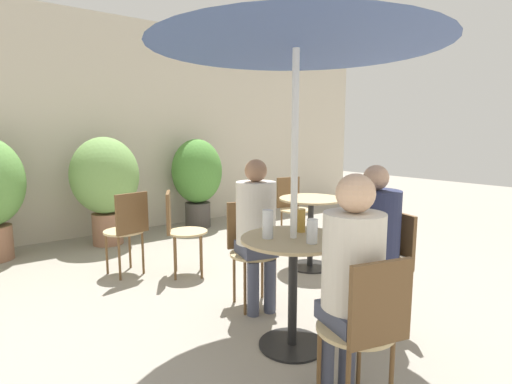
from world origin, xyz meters
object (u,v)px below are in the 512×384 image
at_px(seated_person_2, 257,221).
at_px(beer_glass_0, 268,224).
at_px(bistro_chair_5, 128,225).
at_px(seated_person_0, 351,270).
at_px(bistro_chair_3, 292,203).
at_px(beer_glass_1, 312,231).
at_px(potted_plant_2, 197,175).
at_px(bistro_chair_0, 367,323).
at_px(bistro_chair_4, 179,225).
at_px(potted_plant_1, 105,180).
at_px(beer_glass_2, 301,220).
at_px(cafe_table_near, 293,270).
at_px(seated_person_1, 372,234).
at_px(bistro_chair_1, 387,258).
at_px(bistro_chair_2, 250,242).
at_px(cafe_table_far, 311,219).
at_px(umbrella, 296,24).

height_order(seated_person_2, beer_glass_0, seated_person_2).
distance_m(bistro_chair_5, seated_person_0, 2.58).
height_order(bistro_chair_3, bistro_chair_5, same).
relative_size(beer_glass_1, potted_plant_2, 0.11).
bearing_deg(bistro_chair_0, bistro_chair_4, -80.00).
bearing_deg(bistro_chair_0, beer_glass_1, -94.16).
bearing_deg(potted_plant_1, beer_glass_2, -83.58).
xyz_separation_m(cafe_table_near, bistro_chair_5, (-0.40, 1.95, -0.01)).
xyz_separation_m(beer_glass_0, beer_glass_2, (0.28, -0.01, -0.01)).
bearing_deg(seated_person_1, bistro_chair_5, -139.92).
xyz_separation_m(seated_person_1, beer_glass_0, (-0.74, 0.25, 0.13)).
bearing_deg(bistro_chair_1, potted_plant_1, -149.95).
height_order(bistro_chair_2, beer_glass_0, beer_glass_0).
bearing_deg(bistro_chair_2, bistro_chair_0, -90.00).
relative_size(cafe_table_far, seated_person_0, 0.61).
xyz_separation_m(cafe_table_far, beer_glass_0, (-1.36, -0.98, 0.32)).
height_order(bistro_chair_4, seated_person_0, seated_person_0).
bearing_deg(seated_person_2, beer_glass_0, -105.41).
bearing_deg(beer_glass_2, seated_person_1, -27.64).
relative_size(beer_glass_0, beer_glass_2, 1.15).
bearing_deg(seated_person_2, seated_person_1, -45.12).
bearing_deg(potted_plant_2, beer_glass_2, -107.07).
height_order(cafe_table_near, seated_person_0, seated_person_0).
xyz_separation_m(bistro_chair_1, bistro_chair_2, (-0.55, 0.93, 0.00)).
distance_m(cafe_table_near, bistro_chair_0, 0.76).
bearing_deg(seated_person_2, beer_glass_2, -76.83).
distance_m(beer_glass_0, beer_glass_1, 0.29).
bearing_deg(cafe_table_near, bistro_chair_2, 75.33).
bearing_deg(beer_glass_0, beer_glass_2, -1.54).
relative_size(seated_person_0, potted_plant_2, 0.92).
relative_size(bistro_chair_2, bistro_chair_3, 1.00).
xyz_separation_m(bistro_chair_1, umbrella, (-0.74, 0.19, 1.54)).
distance_m(cafe_table_near, bistro_chair_3, 2.58).
xyz_separation_m(cafe_table_far, beer_glass_1, (-1.22, -1.23, 0.30)).
xyz_separation_m(seated_person_2, potted_plant_1, (-0.37, 2.67, 0.11)).
distance_m(bistro_chair_2, beer_glass_0, 0.80).
distance_m(cafe_table_far, beer_glass_1, 1.76).
xyz_separation_m(cafe_table_near, beer_glass_2, (0.14, 0.08, 0.30)).
bearing_deg(bistro_chair_5, bistro_chair_1, 107.79).
bearing_deg(beer_glass_1, bistro_chair_2, 78.05).
relative_size(cafe_table_near, cafe_table_far, 1.00).
xyz_separation_m(cafe_table_near, bistro_chair_1, (0.74, -0.19, -0.01)).
relative_size(bistro_chair_5, potted_plant_2, 0.64).
distance_m(seated_person_2, potted_plant_2, 3.00).
relative_size(bistro_chair_0, seated_person_2, 0.70).
bearing_deg(potted_plant_1, beer_glass_0, -88.65).
bearing_deg(cafe_table_far, seated_person_2, -156.33).
bearing_deg(bistro_chair_4, bistro_chair_5, 82.63).
relative_size(cafe_table_far, seated_person_2, 0.61).
bearing_deg(bistro_chair_5, umbrella, 91.45).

